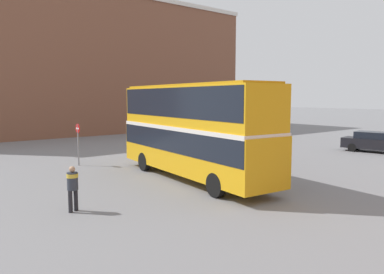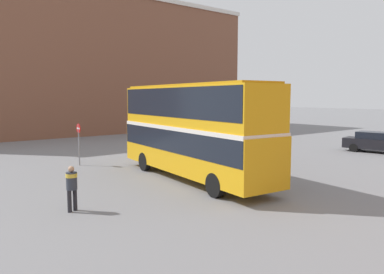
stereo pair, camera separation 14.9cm
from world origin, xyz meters
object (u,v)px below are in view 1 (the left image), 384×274
(pedestrian_foreground, at_px, (73,184))
(no_entry_sign, at_px, (78,138))
(parked_car_kerb_near, at_px, (374,142))
(double_decker_bus, at_px, (192,125))

(pedestrian_foreground, distance_m, no_entry_sign, 9.79)
(parked_car_kerb_near, relative_size, no_entry_sign, 1.88)
(double_decker_bus, xyz_separation_m, no_entry_sign, (-7.40, -3.06, -1.07))
(pedestrian_foreground, bearing_deg, no_entry_sign, -43.02)
(double_decker_bus, xyz_separation_m, pedestrian_foreground, (1.57, -6.93, -1.74))
(double_decker_bus, bearing_deg, no_entry_sign, -151.56)
(double_decker_bus, height_order, no_entry_sign, double_decker_bus)
(double_decker_bus, distance_m, pedestrian_foreground, 7.32)
(pedestrian_foreground, xyz_separation_m, no_entry_sign, (-8.97, 3.87, 0.67))
(no_entry_sign, bearing_deg, double_decker_bus, 22.49)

